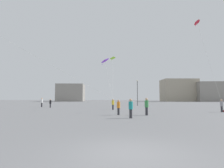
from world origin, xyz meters
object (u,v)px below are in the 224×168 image
Objects in this scene: person_in_yellow at (113,104)px; person_in_white at (42,102)px; kite_violet_diamond at (105,60)px; person_in_green at (147,106)px; building_left_hall at (71,93)px; building_centre_hall at (179,90)px; person_in_grey at (222,105)px; person_in_teal at (131,107)px; kite_lime_delta at (113,59)px; handbag_beside_flyer at (224,111)px; lamppost_east at (137,89)px; building_right_hall at (217,92)px; person_in_black at (50,103)px; kite_crimson_diamond at (197,23)px; person_in_orange at (118,107)px.

person_in_yellow is 16.03m from person_in_white.
person_in_green is at bearing -66.45° from kite_violet_diamond.
person_in_green is 81.38m from building_left_hall.
building_centre_hall reaches higher than building_left_hall.
person_in_white is (-26.76, 13.88, 0.10)m from person_in_grey.
kite_violet_diamond is (-2.45, 12.79, 6.67)m from person_in_teal.
kite_lime_delta is at bearing -71.30° from building_left_hall.
person_in_white is at bearing -167.89° from kite_lime_delta.
building_centre_hall reaches higher than person_in_yellow.
building_left_hall is 81.08m from handbag_beside_flyer.
person_in_white is 20.22m from lamppost_east.
building_centre_hall reaches higher than person_in_grey.
building_right_hall is at bearing -9.46° from building_centre_hall.
handbag_beside_flyer is at bearing 117.47° from person_in_teal.
person_in_teal is 0.12× the size of building_left_hall.
person_in_white is at bearing -146.10° from person_in_teal.
person_in_green is 1.00× the size of person_in_white.
building_right_hall is (54.11, 62.83, -2.99)m from kite_violet_diamond.
person_in_black is 0.14× the size of kite_crimson_diamond.
building_left_hall reaches higher than person_in_green.
building_right_hall is at bearing 46.60° from lamppost_east.
person_in_black reaches higher than handbag_beside_flyer.
kite_violet_diamond is at bearing -130.74° from building_right_hall.
kite_violet_diamond is at bearing 67.53° from person_in_green.
person_in_grey is 80.99m from building_left_hall.
person_in_yellow is (-13.32, 5.14, 0.02)m from person_in_grey.
kite_violet_diamond is (9.88, -5.56, 6.74)m from person_in_black.
person_in_teal reaches higher than person_in_black.
person_in_black is at bearing -147.54° from person_in_teal.
person_in_white is 0.15× the size of kite_crimson_diamond.
kite_violet_diamond reaches higher than person_in_orange.
kite_lime_delta reaches higher than person_in_grey.
building_right_hall is at bearing 49.26° from kite_violet_diamond.
building_right_hall reaches higher than person_in_grey.
person_in_orange is 0.10× the size of building_centre_hall.
building_right_hall is at bearing 44.69° from kite_lime_delta.
building_centre_hall is at bearing 21.30° from person_in_green.
person_in_grey is 17.13m from kite_violet_diamond.
building_centre_hall is (48.30, 57.96, 4.48)m from person_in_white.
person_in_grey is 10.95m from person_in_green.
building_right_hall reaches higher than building_left_hall.
kite_violet_diamond is at bearing -10.55° from person_in_orange.
person_in_teal is 0.10× the size of building_centre_hall.
lamppost_east is (5.87, 14.01, 2.91)m from person_in_yellow.
person_in_green reaches higher than person_in_black.
lamppost_east is at bearing 110.10° from kite_crimson_diamond.
kite_violet_diamond reaches higher than person_in_yellow.
building_centre_hall reaches higher than lamppost_east.
kite_violet_diamond reaches higher than person_in_white.
person_in_white is 86.20m from building_right_hall.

